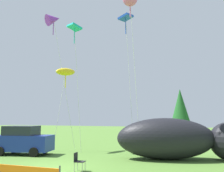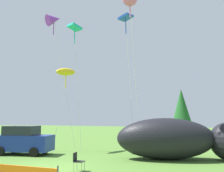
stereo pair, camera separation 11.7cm
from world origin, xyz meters
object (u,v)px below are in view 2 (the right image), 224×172
Objects in this scene: kite_teal_diamond at (75,30)px; kite_purple_delta at (54,20)px; parked_car at (23,140)px; inflatable_cat at (178,140)px; kite_yellow_hero at (66,72)px; kite_blue_box at (126,20)px; folding_chair at (77,160)px.

kite_teal_diamond is 0.88× the size of kite_purple_delta.
parked_car is 9.66m from kite_purple_delta.
kite_yellow_hero is at bearing 156.49° from inflatable_cat.
kite_purple_delta is at bearing -169.26° from kite_blue_box.
kite_purple_delta reaches higher than parked_car.
kite_purple_delta reaches higher than folding_chair.
kite_blue_box is at bearing 145.47° from inflatable_cat.
kite_teal_diamond is at bearing 24.14° from parked_car.
folding_chair is 10.85m from kite_teal_diamond.
folding_chair is 11.33m from kite_blue_box.
kite_teal_diamond is (-3.57, 5.34, 8.75)m from folding_chair.
kite_blue_box is at bearing 12.29° from parked_car.
inflatable_cat is 11.10m from kite_teal_diamond.
inflatable_cat is 0.72× the size of kite_purple_delta.
kite_blue_box is at bearing 79.38° from folding_chair.
kite_blue_box is (6.52, 3.14, 8.90)m from parked_car.
kite_purple_delta reaches higher than inflatable_cat.
kite_purple_delta is 4.33m from kite_yellow_hero.
kite_teal_diamond is at bearing 162.07° from inflatable_cat.
parked_car is 0.62× the size of kite_yellow_hero.
parked_car is at bearing 173.75° from inflatable_cat.
inflatable_cat is (10.28, 1.96, 0.19)m from parked_car.
inflatable_cat is 10.25m from kite_yellow_hero.
kite_purple_delta is (-1.95, -0.03, 1.11)m from kite_teal_diamond.
parked_car is at bearing 144.13° from folding_chair.
inflatable_cat is at bearing -2.63° from parked_car.
kite_yellow_hero is (1.41, 2.96, 5.23)m from parked_car.
kite_teal_diamond reaches higher than folding_chair.
kite_blue_box is (0.26, 6.41, 9.34)m from folding_chair.
kite_yellow_hero is at bearing 53.97° from kite_purple_delta.
folding_chair is at bearing -56.28° from kite_teal_diamond.
folding_chair is at bearing -43.92° from kite_purple_delta.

